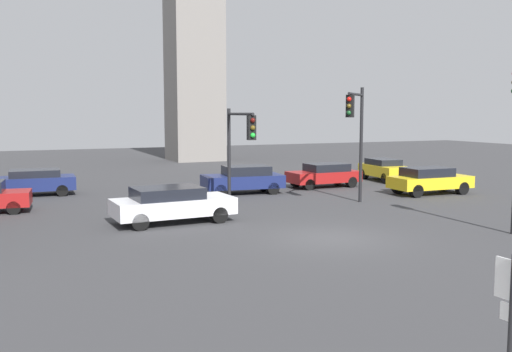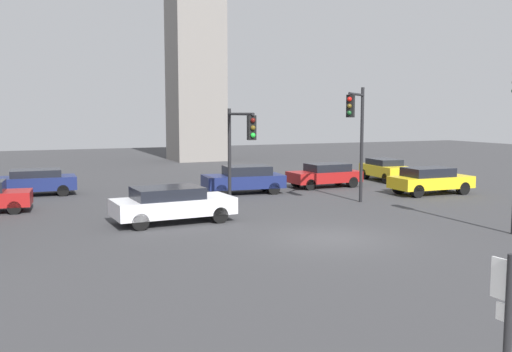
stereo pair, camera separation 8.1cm
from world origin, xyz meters
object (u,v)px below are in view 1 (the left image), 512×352
Objects in this scene: car_0 at (429,180)px; car_1 at (244,179)px; traffic_light_2 at (356,124)px; car_5 at (324,175)px; car_2 at (31,182)px; traffic_light_1 at (240,137)px; car_6 at (384,169)px; car_3 at (172,204)px.

car_1 reaches higher than car_0.
car_5 is at bearing -151.87° from traffic_light_2.
car_1 is at bearing 162.30° from car_2.
car_1 is at bearing 162.94° from traffic_light_1.
car_5 is (15.93, -3.17, -0.00)m from car_2.
traffic_light_2 is 1.32× the size of car_5.
car_5 is (2.10, 6.39, -3.12)m from traffic_light_2.
traffic_light_1 reaches higher than car_2.
traffic_light_2 is at bearing 70.86° from car_5.
traffic_light_2 is at bearing 147.09° from car_2.
traffic_light_1 is at bearing -56.22° from car_6.
traffic_light_2 reaches higher than car_5.
car_3 reaches higher than car_5.
car_3 is 13.20m from car_5.
car_0 is at bearing 126.53° from car_5.
car_1 is (2.32, 5.24, -2.50)m from traffic_light_1.
car_1 is 1.05× the size of car_5.
car_1 is at bearing 45.44° from car_3.
car_3 is at bearing -39.28° from traffic_light_2.
traffic_light_1 is 0.95× the size of car_3.
traffic_light_2 is 9.58m from car_3.
traffic_light_2 is 7.35m from car_1.
car_0 is at bearing 5.71° from car_3.
car_2 is 1.07× the size of car_5.
car_5 reaches higher than car_2.
traffic_light_1 is 4.46m from car_3.
traffic_light_1 reaches higher than car_0.
car_1 is 0.98× the size of car_2.
traffic_light_1 is 1.02× the size of car_1.
car_0 is 6.05m from car_5.
traffic_light_2 is 1.16× the size of car_3.
car_0 is at bearing 151.76° from traffic_light_2.
traffic_light_1 is at bearing 17.40° from car_3.
car_0 reaches higher than car_2.
car_3 is at bearing 31.52° from car_5.
car_5 is (-3.68, 4.80, -0.03)m from car_0.
car_3 is (-3.45, -1.29, -2.52)m from traffic_light_1.
car_6 is (21.06, -1.99, 0.01)m from car_2.
traffic_light_1 is 1.03× the size of car_0.
car_6 is at bearing 176.37° from car_2.
car_5 is at bearing -168.23° from car_1.
traffic_light_1 is 9.96m from car_5.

